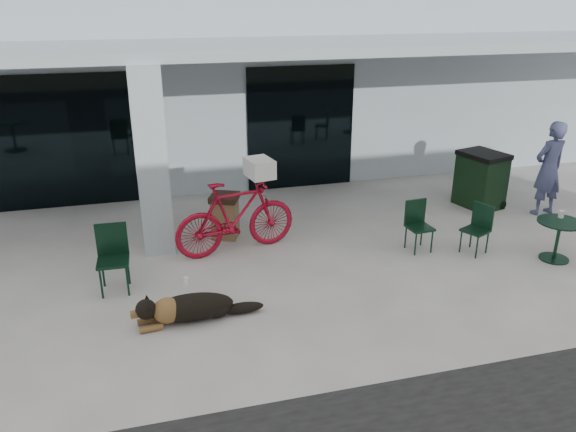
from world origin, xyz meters
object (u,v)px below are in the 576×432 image
object	(u,v)px
wheeled_bin	(481,180)
dog	(192,306)
cafe_chair_far_a	(420,227)
cafe_chair_far_b	(475,230)
cafe_table_far	(557,241)
bicycle	(236,217)
trash_receptacle	(225,216)
person	(549,169)
cafe_chair_near	(113,260)

from	to	relation	value
wheeled_bin	dog	bearing A→B (deg)	-170.13
cafe_chair_far_a	cafe_chair_far_b	xyz separation A→B (m)	(0.86, -0.33, -0.01)
cafe_table_far	cafe_chair_far_a	bearing A→B (deg)	155.82
bicycle	trash_receptacle	size ratio (longest dim) A/B	2.61
cafe_chair_far_b	trash_receptacle	xyz separation A→B (m)	(-3.97, 1.76, -0.02)
bicycle	person	bearing A→B (deg)	-99.61
bicycle	cafe_chair_far_a	xyz separation A→B (m)	(3.02, -0.77, -0.20)
cafe_chair_far_a	person	bearing A→B (deg)	11.38
cafe_table_far	cafe_chair_far_a	size ratio (longest dim) A/B	0.84
cafe_chair_far_b	cafe_chair_far_a	bearing A→B (deg)	-136.55
bicycle	person	distance (m)	6.25
cafe_chair_near	bicycle	bearing A→B (deg)	26.28
cafe_chair_near	cafe_chair_far_b	bearing A→B (deg)	-0.13
cafe_chair_near	cafe_table_far	xyz separation A→B (m)	(7.03, -0.78, -0.16)
dog	cafe_chair_far_b	bearing A→B (deg)	4.21
cafe_table_far	person	xyz separation A→B (m)	(1.19, 1.86, 0.60)
dog	cafe_chair_near	xyz separation A→B (m)	(-1.01, 1.10, 0.29)
bicycle	trash_receptacle	xyz separation A→B (m)	(-0.09, 0.66, -0.23)
person	cafe_table_far	bearing A→B (deg)	49.74
person	bicycle	bearing A→B (deg)	-6.00
cafe_chair_far_a	cafe_chair_far_b	distance (m)	0.92
bicycle	cafe_table_far	world-z (taller)	bicycle
person	wheeled_bin	size ratio (longest dim) A/B	1.64
cafe_table_far	cafe_chair_far_b	distance (m)	1.30
cafe_chair_near	cafe_chair_far_a	distance (m)	5.00
cafe_chair_far_b	person	world-z (taller)	person
cafe_chair_far_a	person	xyz separation A→B (m)	(3.22, 0.95, 0.50)
cafe_chair_near	person	size ratio (longest dim) A/B	0.54
wheeled_bin	cafe_chair_near	bearing A→B (deg)	178.84
cafe_chair_far_b	trash_receptacle	world-z (taller)	cafe_chair_far_b
cafe_table_far	cafe_chair_far_b	bearing A→B (deg)	153.66
dog	person	size ratio (longest dim) A/B	0.70
cafe_chair_near	trash_receptacle	bearing A→B (deg)	41.28
cafe_chair_far_a	person	size ratio (longest dim) A/B	0.46
cafe_table_far	trash_receptacle	xyz separation A→B (m)	(-5.13, 2.34, 0.06)
cafe_chair_near	person	xyz separation A→B (m)	(8.22, 1.08, 0.44)
cafe_chair_far_b	trash_receptacle	bearing A→B (deg)	-139.30
wheeled_bin	cafe_chair_far_b	bearing A→B (deg)	-139.35
cafe_chair_far_a	trash_receptacle	distance (m)	3.42
dog	wheeled_bin	bearing A→B (deg)	18.73
dog	trash_receptacle	xyz separation A→B (m)	(0.88, 2.66, 0.19)
cafe_chair_near	cafe_chair_far_b	xyz separation A→B (m)	(5.86, -0.20, -0.08)
cafe_chair_near	wheeled_bin	bearing A→B (deg)	15.82
bicycle	cafe_chair_far_b	xyz separation A→B (m)	(3.88, -1.10, -0.21)
cafe_chair_far_a	cafe_chair_near	bearing A→B (deg)	176.47
dog	trash_receptacle	size ratio (longest dim) A/B	1.61
cafe_chair_near	cafe_chair_far_a	world-z (taller)	cafe_chair_near
cafe_chair_far_b	wheeled_bin	bearing A→B (deg)	120.39
cafe_chair_near	cafe_table_far	bearing A→B (deg)	-4.49
trash_receptacle	cafe_chair_far_b	bearing A→B (deg)	-23.89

